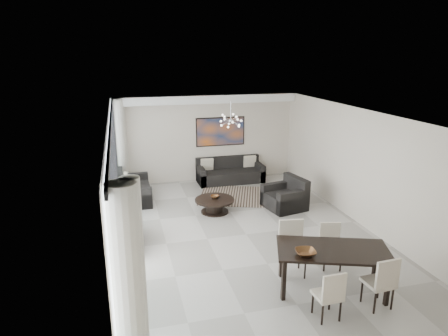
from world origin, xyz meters
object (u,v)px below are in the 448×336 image
object	(u,v)px
sofa_main	(230,174)
television	(133,210)
tv_console	(128,233)
dining_table	(333,253)
coffee_table	(215,205)

from	to	relation	value
sofa_main	television	bearing A→B (deg)	-131.30
tv_console	television	xyz separation A→B (m)	(0.16, 0.04, 0.55)
dining_table	tv_console	bearing A→B (deg)	141.06
dining_table	sofa_main	bearing A→B (deg)	90.47
coffee_table	tv_console	bearing A→B (deg)	-150.83
sofa_main	dining_table	size ratio (longest dim) A/B	1.00
dining_table	coffee_table	bearing A→B (deg)	105.91
tv_console	television	world-z (taller)	television
sofa_main	tv_console	world-z (taller)	sofa_main
sofa_main	dining_table	bearing A→B (deg)	-89.53
coffee_table	television	world-z (taller)	television
coffee_table	tv_console	world-z (taller)	tv_console
coffee_table	television	distance (m)	2.60
coffee_table	sofa_main	size ratio (longest dim) A/B	0.49
coffee_table	dining_table	world-z (taller)	dining_table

